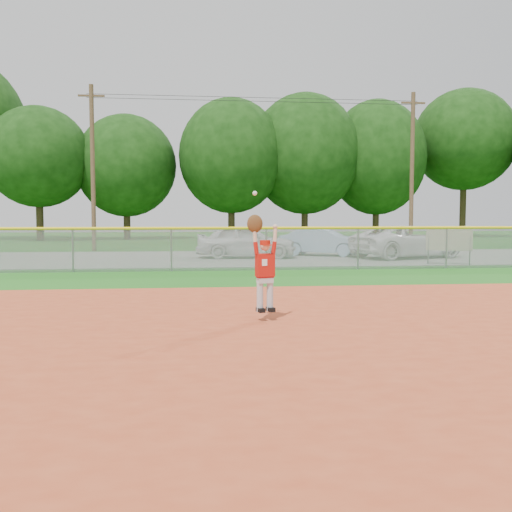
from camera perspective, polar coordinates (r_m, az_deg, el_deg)
The scene contains 11 objects.
ground at distance 10.48m, azimuth 7.98°, elevation -6.58°, with size 120.00×120.00×0.00m, color #1A5B14.
clay_infield at distance 7.67m, azimuth 13.56°, elevation -10.44°, with size 24.00×16.00×0.04m, color #AC3E1F.
parking_strip at distance 26.17m, azimuth -0.62°, elevation -0.17°, with size 44.00×10.00×0.03m, color slate.
car_white_a at distance 25.85m, azimuth -0.99°, elevation 1.51°, with size 1.80×4.49×1.53m, color silver.
car_blue at distance 27.52m, azimuth 6.70°, elevation 1.43°, with size 1.41×4.05×1.33m, color #96B8DF.
car_white_b at distance 26.74m, azimuth 14.92°, elevation 1.39°, with size 2.44×5.28×1.47m, color white.
sponsor_sign at distance 23.43m, azimuth 18.75°, elevation 1.58°, with size 1.61×0.72×1.54m.
outfield_fence at distance 20.17m, azimuth 1.04°, elevation 1.06°, with size 40.06×0.10×1.55m.
power_lines at distance 32.30m, azimuth 0.12°, elevation 8.90°, with size 19.40×0.24×9.00m.
tree_line at distance 48.34m, azimuth -2.04°, elevation 10.67°, with size 62.37×13.00×14.43m.
ballplayer at distance 10.21m, azimuth 0.76°, elevation -0.78°, with size 0.58×0.30×2.16m.
Camera 1 is at (-2.54, -9.98, 1.92)m, focal length 40.00 mm.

